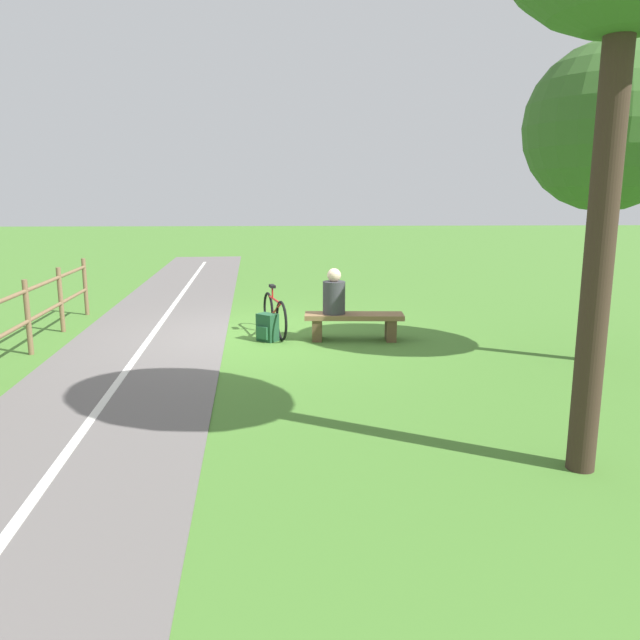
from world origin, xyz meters
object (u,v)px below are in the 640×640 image
Objects in this scene: tree_mid_field at (608,128)px; bench at (354,322)px; bicycle at (275,314)px; person_seated at (334,295)px; backpack at (267,328)px.

bench is at bearing -23.72° from tree_mid_field.
tree_mid_field is (-3.28, 1.44, 2.95)m from bench.
bench is 1.04× the size of bicycle.
person_seated is 1.17m from bicycle.
person_seated is 0.17× the size of tree_mid_field.
person_seated reaches higher than bench.
bicycle reaches higher than bench.
person_seated is 4.63m from tree_mid_field.
bench is 1.41m from bicycle.
tree_mid_field is (-4.72, 1.43, 3.03)m from backpack.
tree_mid_field is (-4.61, 1.93, 2.90)m from bicycle.
bicycle is at bearing -102.59° from backpack.
bench is at bearing -179.53° from backpack.
bicycle reaches higher than backpack.
tree_mid_field reaches higher than person_seated.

